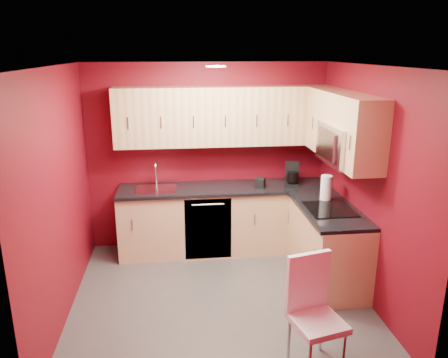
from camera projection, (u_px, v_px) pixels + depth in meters
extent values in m
plane|color=#454340|center=(220.00, 297.00, 4.87)|extent=(3.20, 3.20, 0.00)
plane|color=white|center=(219.00, 66.00, 4.15)|extent=(3.20, 3.20, 0.00)
plane|color=#61090F|center=(208.00, 157.00, 5.94)|extent=(3.20, 0.00, 3.20)
plane|color=#61090F|center=(242.00, 256.00, 3.08)|extent=(3.20, 0.00, 3.20)
plane|color=#61090F|center=(59.00, 196.00, 4.33)|extent=(0.00, 3.00, 3.00)
plane|color=#61090F|center=(367.00, 185.00, 4.69)|extent=(0.00, 3.00, 3.00)
cube|color=#DEAE7F|center=(225.00, 220.00, 5.91)|extent=(2.80, 0.60, 0.87)
cube|color=#DEAE7F|center=(327.00, 246.00, 5.13)|extent=(0.60, 1.30, 0.87)
cube|color=black|center=(225.00, 188.00, 5.76)|extent=(2.80, 0.63, 0.04)
cube|color=black|center=(329.00, 210.00, 4.98)|extent=(0.63, 1.27, 0.04)
cube|color=tan|center=(224.00, 116.00, 5.63)|extent=(2.80, 0.35, 0.75)
cube|color=tan|center=(328.00, 120.00, 5.33)|extent=(0.35, 0.57, 0.75)
cube|color=tan|center=(368.00, 138.00, 4.23)|extent=(0.35, 0.22, 0.75)
cube|color=tan|center=(350.00, 110.00, 4.64)|extent=(0.35, 0.76, 0.33)
cube|color=silver|center=(345.00, 144.00, 4.74)|extent=(0.40, 0.76, 0.42)
cube|color=black|center=(328.00, 145.00, 4.72)|extent=(0.02, 0.62, 0.33)
cylinder|color=silver|center=(334.00, 149.00, 4.50)|extent=(0.02, 0.02, 0.29)
cube|color=black|center=(330.00, 209.00, 4.94)|extent=(0.50, 0.55, 0.01)
cube|color=silver|center=(156.00, 190.00, 5.65)|extent=(0.52, 0.42, 0.02)
cylinder|color=silver|center=(156.00, 175.00, 5.81)|extent=(0.02, 0.02, 0.26)
torus|color=silver|center=(156.00, 167.00, 5.70)|extent=(0.02, 0.16, 0.16)
cylinder|color=silver|center=(156.00, 173.00, 5.65)|extent=(0.02, 0.02, 0.12)
cube|color=black|center=(208.00, 229.00, 5.60)|extent=(0.60, 0.02, 0.82)
cylinder|color=white|center=(216.00, 66.00, 4.44)|extent=(0.20, 0.20, 0.01)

